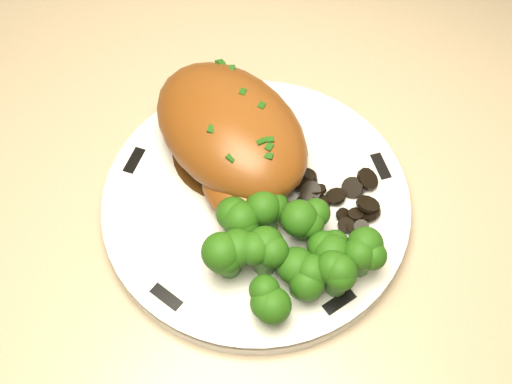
% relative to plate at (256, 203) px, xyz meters
% --- Properties ---
extents(plate, '(0.33, 0.33, 0.02)m').
position_rel_plate_xyz_m(plate, '(0.00, 0.00, 0.00)').
color(plate, silver).
rests_on(plate, counter).
extents(rim_accent_0, '(0.03, 0.03, 0.00)m').
position_rel_plate_xyz_m(rim_accent_0, '(0.08, 0.08, 0.01)').
color(rim_accent_0, black).
rests_on(rim_accent_0, plate).
extents(rim_accent_1, '(0.03, 0.02, 0.00)m').
position_rel_plate_xyz_m(rim_accent_1, '(-0.05, 0.10, 0.01)').
color(rim_accent_1, black).
rests_on(rim_accent_1, plate).
extents(rim_accent_2, '(0.01, 0.03, 0.00)m').
position_rel_plate_xyz_m(rim_accent_2, '(-0.11, -0.01, 0.01)').
color(rim_accent_2, black).
rests_on(rim_accent_2, plate).
extents(rim_accent_3, '(0.03, 0.01, 0.00)m').
position_rel_plate_xyz_m(rim_accent_3, '(-0.02, -0.11, 0.01)').
color(rim_accent_3, black).
rests_on(rim_accent_3, plate).
extents(rim_accent_4, '(0.02, 0.03, 0.00)m').
position_rel_plate_xyz_m(rim_accent_4, '(0.10, -0.05, 0.01)').
color(rim_accent_4, black).
rests_on(rim_accent_4, plate).
extents(gravy_pool, '(0.11, 0.11, 0.00)m').
position_rel_plate_xyz_m(gravy_pool, '(-0.04, 0.03, 0.01)').
color(gravy_pool, '#3D230B').
rests_on(gravy_pool, plate).
extents(chicken_breast, '(0.19, 0.17, 0.06)m').
position_rel_plate_xyz_m(chicken_breast, '(-0.04, 0.03, 0.04)').
color(chicken_breast, brown).
rests_on(chicken_breast, plate).
extents(mushroom_pile, '(0.08, 0.06, 0.02)m').
position_rel_plate_xyz_m(mushroom_pile, '(0.05, 0.03, 0.01)').
color(mushroom_pile, black).
rests_on(mushroom_pile, plate).
extents(broccoli_florets, '(0.13, 0.10, 0.04)m').
position_rel_plate_xyz_m(broccoli_florets, '(0.05, -0.04, 0.03)').
color(broccoli_florets, '#3F7431').
rests_on(broccoli_florets, plate).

